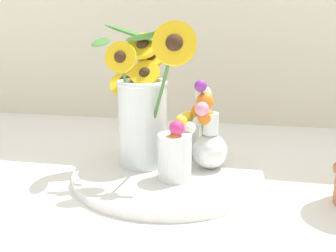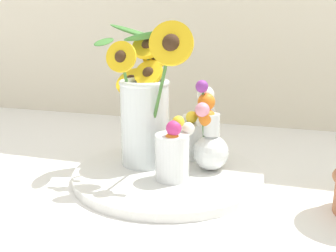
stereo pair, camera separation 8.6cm
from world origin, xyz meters
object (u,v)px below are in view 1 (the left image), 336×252
at_px(mason_jar_sunflowers, 143,108).
at_px(vase_small_back, 189,132).
at_px(serving_tray, 168,174).
at_px(vase_small_center, 176,152).
at_px(vase_bulb_right, 208,135).

distance_m(mason_jar_sunflowers, vase_small_back, 0.14).
height_order(serving_tray, vase_small_center, vase_small_center).
height_order(mason_jar_sunflowers, vase_bulb_right, mason_jar_sunflowers).
distance_m(serving_tray, vase_small_back, 0.13).
bearing_deg(serving_tray, vase_small_center, -61.45).
xyz_separation_m(serving_tray, mason_jar_sunflowers, (-0.07, 0.03, 0.14)).
bearing_deg(serving_tray, mason_jar_sunflowers, 153.46).
bearing_deg(mason_jar_sunflowers, vase_small_back, 34.75).
height_order(vase_bulb_right, vase_small_back, vase_bulb_right).
bearing_deg(serving_tray, vase_bulb_right, 23.59).
distance_m(vase_small_center, vase_bulb_right, 0.10).
height_order(mason_jar_sunflowers, vase_small_back, mason_jar_sunflowers).
xyz_separation_m(vase_bulb_right, vase_small_back, (-0.05, 0.06, -0.01)).
relative_size(mason_jar_sunflowers, vase_small_back, 2.47).
xyz_separation_m(mason_jar_sunflowers, vase_small_back, (0.10, 0.07, -0.07)).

